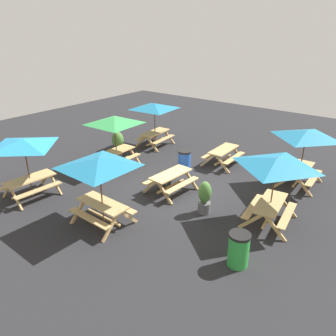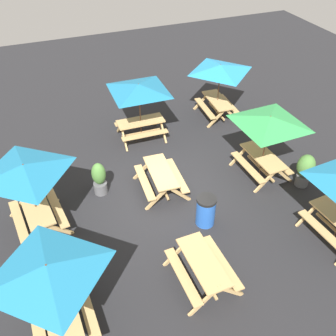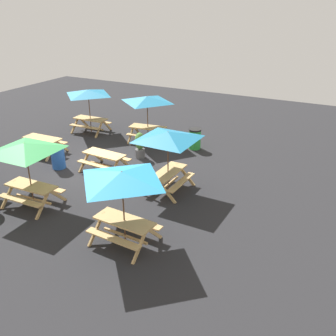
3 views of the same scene
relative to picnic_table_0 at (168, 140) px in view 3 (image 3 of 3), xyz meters
The scene contains 11 objects.
ground_plane 3.93m from the picnic_table_0, ahead, with size 31.31×31.31×0.00m, color #232326.
picnic_table_0 is the anchor object (origin of this frame).
picnic_table_1 7.00m from the picnic_table_0, ahead, with size 1.83×1.57×0.81m.
picnic_table_2 7.94m from the picnic_table_0, 31.07° to the right, with size 2.08×2.08×2.34m.
picnic_table_3 5.41m from the picnic_table_0, 51.85° to the right, with size 2.24×2.24×2.34m.
picnic_table_4 3.48m from the picnic_table_0, ahead, with size 1.88×1.63×0.81m.
picnic_table_5 3.56m from the picnic_table_0, 96.70° to the left, with size 2.11×2.11×2.34m.
picnic_table_7 4.81m from the picnic_table_0, 40.88° to the left, with size 2.83×2.83×2.34m.
trash_bin_blue 5.27m from the picnic_table_0, ahead, with size 0.59×0.59×0.98m.
trash_bin_green 4.72m from the picnic_table_0, 79.22° to the right, with size 0.59×0.59×0.98m.
potted_plant_1 3.69m from the picnic_table_0, 40.96° to the right, with size 0.45×0.45×1.18m.
Camera 3 is at (-9.13, 11.41, 6.54)m, focal length 40.00 mm.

